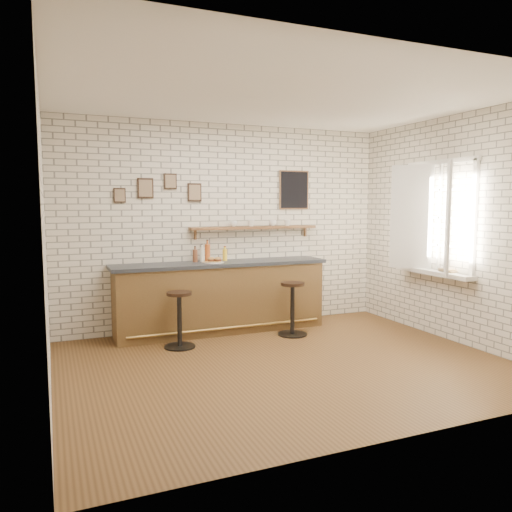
# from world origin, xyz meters

# --- Properties ---
(ground) EXTENTS (5.00, 5.00, 0.00)m
(ground) POSITION_xyz_m (0.00, 0.00, 0.00)
(ground) COLOR brown
(ground) RESTS_ON ground
(bar_counter) EXTENTS (3.10, 0.65, 1.01)m
(bar_counter) POSITION_xyz_m (-0.20, 1.70, 0.51)
(bar_counter) COLOR brown
(bar_counter) RESTS_ON ground
(sandwich_plate) EXTENTS (0.28, 0.28, 0.01)m
(sandwich_plate) POSITION_xyz_m (-0.33, 1.64, 1.02)
(sandwich_plate) COLOR white
(sandwich_plate) RESTS_ON bar_counter
(ciabatta_sandwich) EXTENTS (0.19, 0.13, 0.06)m
(ciabatta_sandwich) POSITION_xyz_m (-0.32, 1.64, 1.05)
(ciabatta_sandwich) COLOR #B18448
(ciabatta_sandwich) RESTS_ON sandwich_plate
(potato_chips) EXTENTS (0.26, 0.18, 0.00)m
(potato_chips) POSITION_xyz_m (-0.35, 1.63, 1.02)
(potato_chips) COLOR #E9B652
(potato_chips) RESTS_ON sandwich_plate
(bitters_bottle_brown) EXTENTS (0.07, 0.07, 0.23)m
(bitters_bottle_brown) POSITION_xyz_m (-0.55, 1.82, 1.10)
(bitters_bottle_brown) COLOR brown
(bitters_bottle_brown) RESTS_ON bar_counter
(bitters_bottle_white) EXTENTS (0.07, 0.07, 0.26)m
(bitters_bottle_white) POSITION_xyz_m (-0.44, 1.82, 1.12)
(bitters_bottle_white) COLOR silver
(bitters_bottle_white) RESTS_ON bar_counter
(bitters_bottle_amber) EXTENTS (0.08, 0.08, 0.31)m
(bitters_bottle_amber) POSITION_xyz_m (-0.36, 1.82, 1.14)
(bitters_bottle_amber) COLOR #B04F1C
(bitters_bottle_amber) RESTS_ON bar_counter
(condiment_bottle_yellow) EXTENTS (0.07, 0.07, 0.21)m
(condiment_bottle_yellow) POSITION_xyz_m (-0.10, 1.82, 1.10)
(condiment_bottle_yellow) COLOR yellow
(condiment_bottle_yellow) RESTS_ON bar_counter
(bar_stool_left) EXTENTS (0.40, 0.40, 0.72)m
(bar_stool_left) POSITION_xyz_m (-0.96, 1.13, 0.39)
(bar_stool_left) COLOR black
(bar_stool_left) RESTS_ON ground
(bar_stool_right) EXTENTS (0.44, 0.44, 0.75)m
(bar_stool_right) POSITION_xyz_m (0.65, 1.11, 0.40)
(bar_stool_right) COLOR black
(bar_stool_right) RESTS_ON ground
(wall_shelf) EXTENTS (2.00, 0.18, 0.18)m
(wall_shelf) POSITION_xyz_m (0.40, 1.90, 1.48)
(wall_shelf) COLOR brown
(wall_shelf) RESTS_ON ground
(shelf_cup_a) EXTENTS (0.15, 0.15, 0.09)m
(shelf_cup_a) POSITION_xyz_m (0.07, 1.90, 1.54)
(shelf_cup_a) COLOR white
(shelf_cup_a) RESTS_ON wall_shelf
(shelf_cup_b) EXTENTS (0.16, 0.16, 0.10)m
(shelf_cup_b) POSITION_xyz_m (0.34, 1.90, 1.55)
(shelf_cup_b) COLOR white
(shelf_cup_b) RESTS_ON wall_shelf
(shelf_cup_c) EXTENTS (0.14, 0.14, 0.09)m
(shelf_cup_c) POSITION_xyz_m (0.70, 1.90, 1.54)
(shelf_cup_c) COLOR white
(shelf_cup_c) RESTS_ON wall_shelf
(shelf_cup_d) EXTENTS (0.14, 0.14, 0.09)m
(shelf_cup_d) POSITION_xyz_m (0.95, 1.90, 1.55)
(shelf_cup_d) COLOR white
(shelf_cup_d) RESTS_ON wall_shelf
(back_wall_decor) EXTENTS (2.96, 0.02, 0.56)m
(back_wall_decor) POSITION_xyz_m (0.23, 1.98, 2.05)
(back_wall_decor) COLOR black
(back_wall_decor) RESTS_ON ground
(window_sill) EXTENTS (0.20, 1.35, 0.06)m
(window_sill) POSITION_xyz_m (2.40, 0.30, 0.90)
(window_sill) COLOR white
(window_sill) RESTS_ON ground
(casement_window) EXTENTS (0.40, 1.30, 1.56)m
(casement_window) POSITION_xyz_m (2.36, 0.30, 1.65)
(casement_window) COLOR white
(casement_window) RESTS_ON ground
(book_lower) EXTENTS (0.19, 0.25, 0.02)m
(book_lower) POSITION_xyz_m (2.38, 0.07, 0.94)
(book_lower) COLOR tan
(book_lower) RESTS_ON window_sill
(book_upper) EXTENTS (0.18, 0.23, 0.02)m
(book_upper) POSITION_xyz_m (2.38, 0.10, 0.96)
(book_upper) COLOR tan
(book_upper) RESTS_ON book_lower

